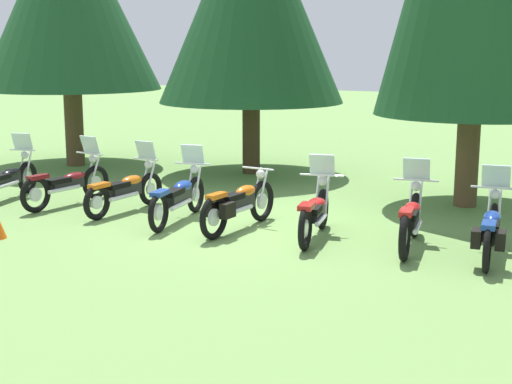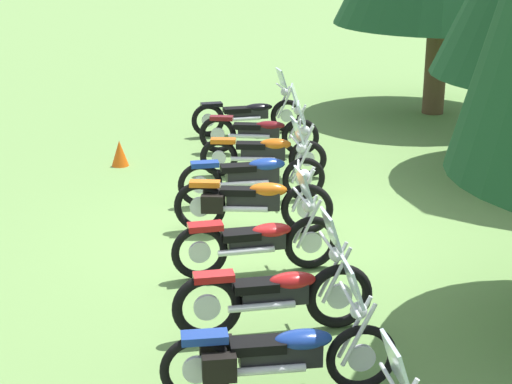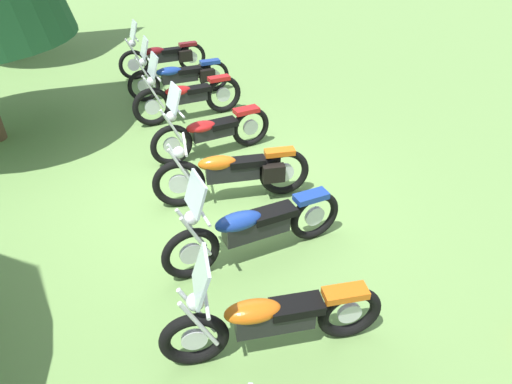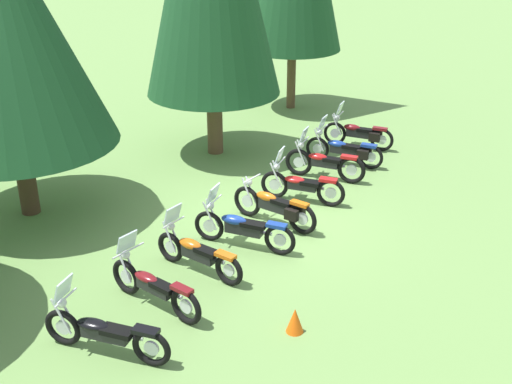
% 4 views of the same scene
% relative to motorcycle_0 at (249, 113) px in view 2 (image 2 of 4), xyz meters
% --- Properties ---
extents(ground_plane, '(80.00, 80.00, 0.00)m').
position_rel_motorcycle_0_xyz_m(ground_plane, '(5.73, 0.22, -0.45)').
color(ground_plane, '#6B934C').
extents(motorcycle_0, '(0.80, 2.36, 1.36)m').
position_rel_motorcycle_0_xyz_m(motorcycle_0, '(0.00, 0.00, 0.00)').
color(motorcycle_0, black).
rests_on(motorcycle_0, ground_plane).
extents(motorcycle_1, '(0.77, 2.33, 1.37)m').
position_rel_motorcycle_0_xyz_m(motorcycle_1, '(1.51, 0.22, 0.00)').
color(motorcycle_1, black).
rests_on(motorcycle_1, ground_plane).
extents(motorcycle_2, '(0.64, 2.25, 1.35)m').
position_rel_motorcycle_0_xyz_m(motorcycle_2, '(2.95, 0.28, 0.00)').
color(motorcycle_2, black).
rests_on(motorcycle_2, ground_plane).
extents(motorcycle_3, '(0.76, 2.39, 1.37)m').
position_rel_motorcycle_0_xyz_m(motorcycle_3, '(4.32, 0.10, 0.03)').
color(motorcycle_3, black).
rests_on(motorcycle_3, ground_plane).
extents(motorcycle_4, '(0.67, 2.33, 1.03)m').
position_rel_motorcycle_0_xyz_m(motorcycle_4, '(5.62, 0.03, 0.02)').
color(motorcycle_4, black).
rests_on(motorcycle_4, ground_plane).
extents(motorcycle_5, '(0.80, 2.18, 1.37)m').
position_rel_motorcycle_0_xyz_m(motorcycle_5, '(7.06, 0.12, 0.01)').
color(motorcycle_5, black).
rests_on(motorcycle_5, ground_plane).
extents(motorcycle_6, '(0.74, 2.25, 1.40)m').
position_rel_motorcycle_0_xyz_m(motorcycle_6, '(8.66, 0.31, 0.03)').
color(motorcycle_6, black).
rests_on(motorcycle_6, ground_plane).
extents(motorcycle_7, '(0.80, 2.30, 1.36)m').
position_rel_motorcycle_0_xyz_m(motorcycle_7, '(9.92, 0.28, 0.02)').
color(motorcycle_7, black).
rests_on(motorcycle_7, ground_plane).
extents(traffic_cone, '(0.32, 0.32, 0.48)m').
position_rel_motorcycle_0_xyz_m(traffic_cone, '(2.27, -2.39, -0.21)').
color(traffic_cone, '#EA590F').
rests_on(traffic_cone, ground_plane).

